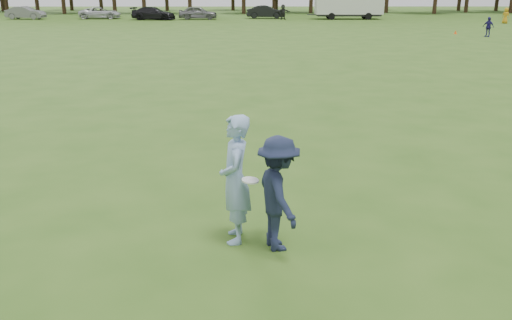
# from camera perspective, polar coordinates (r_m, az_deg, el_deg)

# --- Properties ---
(ground) EXTENTS (200.00, 200.00, 0.00)m
(ground) POSITION_cam_1_polar(r_m,az_deg,el_deg) (8.61, 3.26, -9.81)
(ground) COLOR #2E5016
(ground) RESTS_ON ground
(thrower) EXTENTS (0.54, 0.79, 2.11)m
(thrower) POSITION_cam_1_polar(r_m,az_deg,el_deg) (8.64, -2.19, -2.06)
(thrower) COLOR #88A8D2
(thrower) RESTS_ON ground
(defender) EXTENTS (0.99, 1.33, 1.84)m
(defender) POSITION_cam_1_polar(r_m,az_deg,el_deg) (8.43, 2.37, -3.56)
(defender) COLOR #192138
(defender) RESTS_ON ground
(player_far_b) EXTENTS (0.87, 0.94, 1.55)m
(player_far_b) POSITION_cam_1_polar(r_m,az_deg,el_deg) (48.36, 23.25, 12.75)
(player_far_b) COLOR navy
(player_far_b) RESTS_ON ground
(player_far_c) EXTENTS (0.91, 0.96, 1.65)m
(player_far_c) POSITION_cam_1_polar(r_m,az_deg,el_deg) (65.82, 24.80, 13.63)
(player_far_c) COLOR #C78C17
(player_far_c) RESTS_ON ground
(player_far_d) EXTENTS (1.70, 0.75, 1.78)m
(player_far_d) POSITION_cam_1_polar(r_m,az_deg,el_deg) (66.78, 2.87, 15.29)
(player_far_d) COLOR #272727
(player_far_d) RESTS_ON ground
(car_b) EXTENTS (4.69, 1.98, 1.51)m
(car_b) POSITION_cam_1_polar(r_m,az_deg,el_deg) (73.14, -23.09, 14.07)
(car_b) COLOR slate
(car_b) RESTS_ON ground
(car_c) EXTENTS (5.17, 2.72, 1.39)m
(car_c) POSITION_cam_1_polar(r_m,az_deg,el_deg) (71.01, -16.10, 14.65)
(car_c) COLOR silver
(car_c) RESTS_ON ground
(car_d) EXTENTS (5.37, 2.70, 1.50)m
(car_d) POSITION_cam_1_polar(r_m,az_deg,el_deg) (67.37, -10.74, 14.92)
(car_d) COLOR black
(car_d) RESTS_ON ground
(car_e) EXTENTS (4.58, 1.87, 1.56)m
(car_e) POSITION_cam_1_polar(r_m,az_deg,el_deg) (67.60, -6.13, 15.16)
(car_e) COLOR slate
(car_e) RESTS_ON ground
(car_f) EXTENTS (4.81, 1.96, 1.55)m
(car_f) POSITION_cam_1_polar(r_m,az_deg,el_deg) (69.18, 1.06, 15.31)
(car_f) COLOR black
(car_f) RESTS_ON ground
(field_cone) EXTENTS (0.28, 0.28, 0.30)m
(field_cone) POSITION_cam_1_polar(r_m,az_deg,el_deg) (50.14, 20.26, 12.51)
(field_cone) COLOR #EB4C0C
(field_cone) RESTS_ON ground
(disc_in_play) EXTENTS (0.30, 0.30, 0.05)m
(disc_in_play) POSITION_cam_1_polar(r_m,az_deg,el_deg) (8.38, -0.61, -2.15)
(disc_in_play) COLOR white
(disc_in_play) RESTS_ON ground
(cargo_trailer) EXTENTS (9.00, 2.75, 3.20)m
(cargo_trailer) POSITION_cam_1_polar(r_m,az_deg,el_deg) (68.64, 9.74, 15.88)
(cargo_trailer) COLOR silver
(cargo_trailer) RESTS_ON ground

